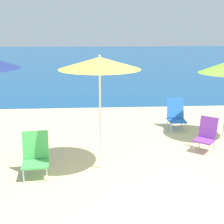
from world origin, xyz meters
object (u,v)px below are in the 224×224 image
Objects in this scene: seagull at (170,115)px; beach_chair_blue at (176,114)px; beach_umbrella_yellow at (100,63)px; beach_chair_purple at (206,134)px; beach_chair_green at (36,154)px.

beach_chair_blue is at bearing -94.14° from seagull.
beach_umbrella_yellow is 8.42× the size of seagull.
beach_umbrella_yellow is 2.90× the size of beach_chair_purple.
beach_chair_purple is at bearing 18.30° from beach_umbrella_yellow.
beach_chair_green reaches higher than seagull.
beach_umbrella_yellow is 2.72× the size of beach_chair_green.
beach_umbrella_yellow reaches higher than beach_chair_blue.
beach_umbrella_yellow is 2.11m from beach_chair_green.
beach_chair_blue is at bearing 32.51° from beach_chair_green.
beach_chair_purple is at bearing -80.07° from beach_chair_blue.
seagull is (3.52, 3.54, -0.28)m from beach_chair_green.
beach_umbrella_yellow is 3.76m from beach_chair_blue.
beach_umbrella_yellow is at bearing -121.71° from beach_chair_purple.
beach_umbrella_yellow is at bearing -129.35° from beach_chair_blue.
beach_chair_green reaches higher than beach_chair_purple.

